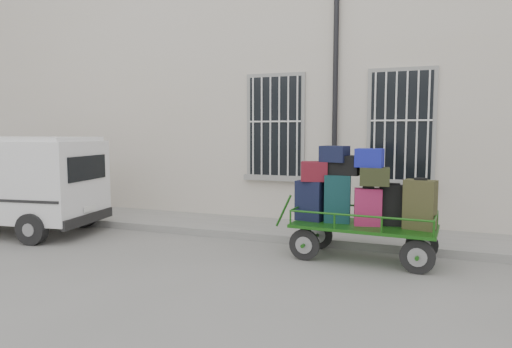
{
  "coord_description": "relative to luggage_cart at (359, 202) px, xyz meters",
  "views": [
    {
      "loc": [
        2.82,
        -6.83,
        2.14
      ],
      "look_at": [
        -0.12,
        1.0,
        1.36
      ],
      "focal_mm": 32.0,
      "sensor_mm": 36.0,
      "label": 1
    }
  ],
  "objects": [
    {
      "name": "ground",
      "position": [
        -1.78,
        -0.77,
        -0.97
      ],
      "size": [
        80.0,
        80.0,
        0.0
      ],
      "primitive_type": "plane",
      "color": "slate",
      "rests_on": "ground"
    },
    {
      "name": "building",
      "position": [
        -1.78,
        4.72,
        2.03
      ],
      "size": [
        24.0,
        5.15,
        6.0
      ],
      "color": "beige",
      "rests_on": "ground"
    },
    {
      "name": "sidewalk",
      "position": [
        -1.78,
        1.43,
        -0.9
      ],
      "size": [
        24.0,
        1.7,
        0.15
      ],
      "primitive_type": "cube",
      "color": "gray",
      "rests_on": "ground"
    },
    {
      "name": "luggage_cart",
      "position": [
        0.0,
        0.0,
        0.0
      ],
      "size": [
        2.75,
        1.2,
        1.9
      ],
      "rotation": [
        0.0,
        0.0,
        -0.07
      ],
      "color": "black",
      "rests_on": "ground"
    },
    {
      "name": "van",
      "position": [
        -7.3,
        -0.52,
        0.19
      ],
      "size": [
        4.2,
        2.24,
        2.02
      ],
      "rotation": [
        0.0,
        0.0,
        0.13
      ],
      "color": "silver",
      "rests_on": "ground"
    }
  ]
}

